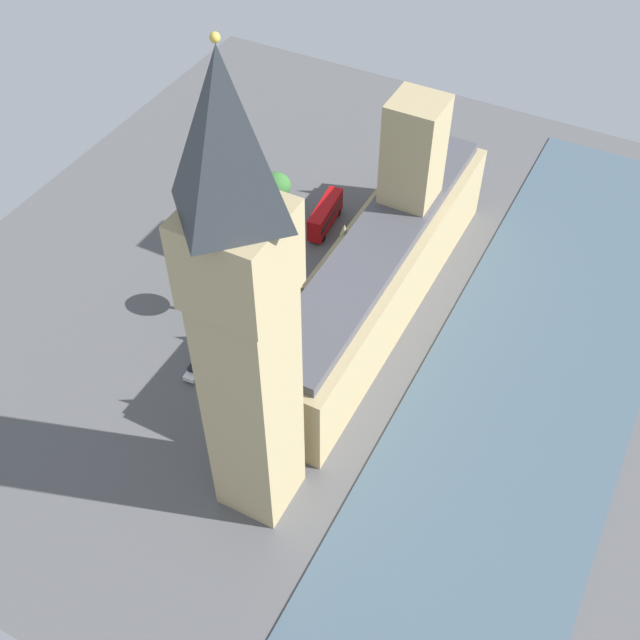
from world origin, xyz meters
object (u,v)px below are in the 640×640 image
at_px(car_dark_green_leading, 268,281).
at_px(plane_tree_corner, 276,186).
at_px(pedestrian_under_trees, 385,204).
at_px(street_lamp_far_end, 284,194).
at_px(clock_tower, 244,319).
at_px(car_yellow_cab_near_tower, 253,315).
at_px(pedestrian_midblock, 375,221).
at_px(double_decker_bus_trailing, 325,215).
at_px(parliament_building, 382,263).
at_px(plane_tree_by_river_gate, 196,281).
at_px(car_white_kerbside, 196,368).

bearing_deg(car_dark_green_leading, plane_tree_corner, -69.14).
bearing_deg(pedestrian_under_trees, street_lamp_far_end, -47.72).
relative_size(clock_tower, car_yellow_cab_near_tower, 13.49).
height_order(car_dark_green_leading, pedestrian_under_trees, car_dark_green_leading).
height_order(pedestrian_midblock, plane_tree_corner, plane_tree_corner).
relative_size(double_decker_bus_trailing, plane_tree_corner, 1.30).
bearing_deg(parliament_building, street_lamp_far_end, -27.55).
relative_size(clock_tower, plane_tree_by_river_gate, 7.04).
relative_size(car_dark_green_leading, car_yellow_cab_near_tower, 1.04).
xyz_separation_m(pedestrian_under_trees, plane_tree_by_river_gate, (14.78, 36.55, 5.87)).
xyz_separation_m(car_yellow_cab_near_tower, pedestrian_midblock, (-7.14, -29.17, -0.12)).
xyz_separation_m(plane_tree_corner, plane_tree_by_river_gate, (-1.29, 26.26, 0.54)).
height_order(car_white_kerbside, plane_tree_by_river_gate, plane_tree_by_river_gate).
height_order(clock_tower, plane_tree_corner, clock_tower).
xyz_separation_m(parliament_building, clock_tower, (-0.75, 37.36, 23.43)).
xyz_separation_m(plane_tree_by_river_gate, street_lamp_far_end, (0.35, -27.09, -2.61)).
relative_size(pedestrian_midblock, pedestrian_under_trees, 1.08).
bearing_deg(clock_tower, plane_tree_by_river_gate, -43.07).
height_order(car_white_kerbside, pedestrian_under_trees, car_white_kerbside).
height_order(plane_tree_corner, plane_tree_by_river_gate, plane_tree_by_river_gate).
bearing_deg(parliament_building, plane_tree_by_river_gate, 31.73).
distance_m(clock_tower, plane_tree_by_river_gate, 41.76).
bearing_deg(parliament_building, pedestrian_midblock, -63.60).
bearing_deg(clock_tower, plane_tree_corner, -62.39).
height_order(double_decker_bus_trailing, car_dark_green_leading, double_decker_bus_trailing).
relative_size(plane_tree_corner, plane_tree_by_river_gate, 0.95).
height_order(clock_tower, car_dark_green_leading, clock_tower).
distance_m(car_dark_green_leading, pedestrian_midblock, 23.32).
bearing_deg(plane_tree_by_river_gate, clock_tower, 136.93).
distance_m(car_white_kerbside, plane_tree_corner, 37.88).
relative_size(car_white_kerbside, plane_tree_by_river_gate, 0.53).
bearing_deg(double_decker_bus_trailing, car_white_kerbside, -98.08).
height_order(parliament_building, car_dark_green_leading, parliament_building).
relative_size(double_decker_bus_trailing, street_lamp_far_end, 1.91).
bearing_deg(pedestrian_midblock, car_white_kerbside, -117.68).
relative_size(parliament_building, pedestrian_under_trees, 37.58).
height_order(pedestrian_midblock, plane_tree_by_river_gate, plane_tree_by_river_gate).
xyz_separation_m(pedestrian_under_trees, plane_tree_corner, (16.07, 10.29, 5.32)).
height_order(double_decker_bus_trailing, pedestrian_midblock, double_decker_bus_trailing).
height_order(parliament_building, double_decker_bus_trailing, parliament_building).
relative_size(parliament_building, plane_tree_corner, 7.23).
relative_size(pedestrian_midblock, plane_tree_by_river_gate, 0.20).
bearing_deg(clock_tower, car_yellow_cab_near_tower, -57.03).
bearing_deg(pedestrian_midblock, pedestrian_under_trees, 79.17).
bearing_deg(clock_tower, street_lamp_far_end, -63.64).
distance_m(double_decker_bus_trailing, street_lamp_far_end, 8.25).
height_order(double_decker_bus_trailing, plane_tree_corner, plane_tree_corner).
distance_m(pedestrian_midblock, plane_tree_by_river_gate, 35.47).
height_order(parliament_building, pedestrian_under_trees, parliament_building).
bearing_deg(plane_tree_by_river_gate, parliament_building, -148.27).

